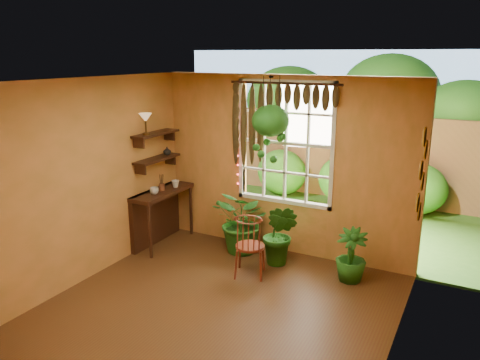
# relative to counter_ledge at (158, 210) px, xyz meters

# --- Properties ---
(floor) EXTENTS (4.50, 4.50, 0.00)m
(floor) POSITION_rel_counter_ledge_xyz_m (1.91, -1.60, -0.55)
(floor) COLOR #4F3216
(floor) RESTS_ON ground
(ceiling) EXTENTS (4.50, 4.50, 0.00)m
(ceiling) POSITION_rel_counter_ledge_xyz_m (1.91, -1.60, 2.15)
(ceiling) COLOR silver
(ceiling) RESTS_ON wall_back
(wall_back) EXTENTS (4.00, 0.00, 4.00)m
(wall_back) POSITION_rel_counter_ledge_xyz_m (1.91, 0.65, 0.80)
(wall_back) COLOR #E4934D
(wall_back) RESTS_ON floor
(wall_left) EXTENTS (0.00, 4.50, 4.50)m
(wall_left) POSITION_rel_counter_ledge_xyz_m (-0.09, -1.60, 0.80)
(wall_left) COLOR #E4934D
(wall_left) RESTS_ON floor
(wall_right) EXTENTS (0.00, 4.50, 4.50)m
(wall_right) POSITION_rel_counter_ledge_xyz_m (3.91, -1.60, 0.80)
(wall_right) COLOR #E4934D
(wall_right) RESTS_ON floor
(window) EXTENTS (1.52, 0.10, 1.86)m
(window) POSITION_rel_counter_ledge_xyz_m (1.91, 0.68, 1.15)
(window) COLOR white
(window) RESTS_ON wall_back
(valance_vine) EXTENTS (1.70, 0.12, 1.10)m
(valance_vine) POSITION_rel_counter_ledge_xyz_m (1.82, 0.56, 1.73)
(valance_vine) COLOR #34190E
(valance_vine) RESTS_ON window
(string_lights) EXTENTS (0.03, 0.03, 1.54)m
(string_lights) POSITION_rel_counter_ledge_xyz_m (1.15, 0.59, 1.20)
(string_lights) COLOR #FF2633
(string_lights) RESTS_ON window
(wall_plates) EXTENTS (0.04, 0.32, 1.10)m
(wall_plates) POSITION_rel_counter_ledge_xyz_m (3.89, 0.19, 1.00)
(wall_plates) COLOR beige
(wall_plates) RESTS_ON wall_right
(counter_ledge) EXTENTS (0.40, 1.20, 0.90)m
(counter_ledge) POSITION_rel_counter_ledge_xyz_m (0.00, 0.00, 0.00)
(counter_ledge) COLOR #34190E
(counter_ledge) RESTS_ON floor
(shelf_lower) EXTENTS (0.25, 0.90, 0.04)m
(shelf_lower) POSITION_rel_counter_ledge_xyz_m (0.03, 0.00, 0.85)
(shelf_lower) COLOR #34190E
(shelf_lower) RESTS_ON wall_left
(shelf_upper) EXTENTS (0.25, 0.90, 0.04)m
(shelf_upper) POSITION_rel_counter_ledge_xyz_m (0.03, 0.00, 1.25)
(shelf_upper) COLOR #34190E
(shelf_upper) RESTS_ON wall_left
(backyard) EXTENTS (14.00, 10.00, 12.00)m
(backyard) POSITION_rel_counter_ledge_xyz_m (2.15, 5.27, 0.73)
(backyard) COLOR #2F631C
(backyard) RESTS_ON ground
(windsor_chair) EXTENTS (0.51, 0.53, 1.08)m
(windsor_chair) POSITION_rel_counter_ledge_xyz_m (1.85, -0.38, -0.24)
(windsor_chair) COLOR maroon
(windsor_chair) RESTS_ON floor
(potted_plant_left) EXTENTS (1.13, 1.07, 1.01)m
(potted_plant_left) POSITION_rel_counter_ledge_xyz_m (1.42, 0.28, -0.05)
(potted_plant_left) COLOR #174312
(potted_plant_left) RESTS_ON floor
(potted_plant_mid) EXTENTS (0.57, 0.49, 0.94)m
(potted_plant_mid) POSITION_rel_counter_ledge_xyz_m (2.08, 0.13, -0.08)
(potted_plant_mid) COLOR #174312
(potted_plant_mid) RESTS_ON floor
(potted_plant_right) EXTENTS (0.48, 0.48, 0.73)m
(potted_plant_right) POSITION_rel_counter_ledge_xyz_m (3.12, 0.13, -0.18)
(potted_plant_right) COLOR #174312
(potted_plant_right) RESTS_ON floor
(hanging_basket) EXTENTS (0.53, 0.53, 1.22)m
(hanging_basket) POSITION_rel_counter_ledge_xyz_m (1.83, 0.30, 1.45)
(hanging_basket) COLOR black
(hanging_basket) RESTS_ON ceiling
(cup_a) EXTENTS (0.17, 0.17, 0.11)m
(cup_a) POSITION_rel_counter_ledge_xyz_m (0.13, -0.23, 0.40)
(cup_a) COLOR silver
(cup_a) RESTS_ON counter_ledge
(cup_b) EXTENTS (0.15, 0.15, 0.11)m
(cup_b) POSITION_rel_counter_ledge_xyz_m (0.19, 0.25, 0.41)
(cup_b) COLOR beige
(cup_b) RESTS_ON counter_ledge
(brush_jar) EXTENTS (0.09, 0.09, 0.33)m
(brush_jar) POSITION_rel_counter_ledge_xyz_m (0.11, -0.01, 0.48)
(brush_jar) COLOR brown
(brush_jar) RESTS_ON counter_ledge
(shelf_vase) EXTENTS (0.15, 0.15, 0.13)m
(shelf_vase) POSITION_rel_counter_ledge_xyz_m (0.04, 0.26, 0.93)
(shelf_vase) COLOR #B2AD99
(shelf_vase) RESTS_ON shelf_lower
(tiffany_lamp) EXTENTS (0.19, 0.19, 0.32)m
(tiffany_lamp) POSITION_rel_counter_ledge_xyz_m (0.05, -0.25, 1.50)
(tiffany_lamp) COLOR brown
(tiffany_lamp) RESTS_ON shelf_upper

